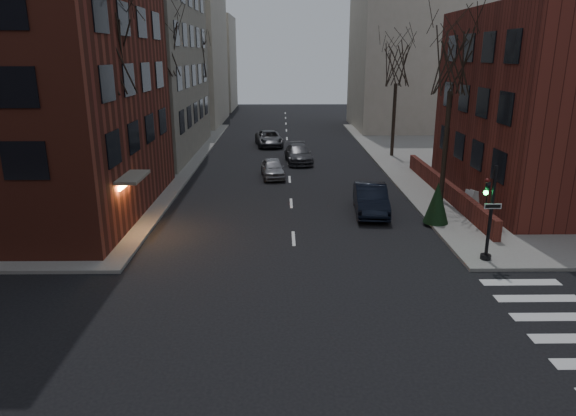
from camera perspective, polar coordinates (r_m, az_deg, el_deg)
The scene contains 20 objects.
ground at distance 13.77m, azimuth 1.83°, elevation -20.87°, with size 160.00×160.00×0.00m, color black.
building_right_brick at distance 34.54m, azimuth 29.33°, elevation 9.82°, with size 12.00×14.00×11.00m, color maroon.
low_wall_right at distance 32.42m, azimuth 17.00°, elevation 2.16°, with size 0.35×16.00×1.00m, color maroon.
building_distant_la at distance 67.47m, azimuth -13.68°, elevation 16.80°, with size 14.00×16.00×18.00m, color #BAAE9D.
building_distant_ra at distance 62.85m, azimuth 14.16°, elevation 15.89°, with size 14.00×14.00×16.00m, color #BAAE9D.
building_distant_lb at distance 83.84m, azimuth -9.61°, elevation 15.55°, with size 10.00×12.00×14.00m, color #BAAE9D.
traffic_signal at distance 22.58m, azimuth 21.39°, elevation -1.17°, with size 0.76×0.44×4.00m.
tree_left_a at distance 26.23m, azimuth -19.85°, elevation 15.94°, with size 4.18×4.18×10.26m.
tree_left_b at distance 37.81m, azimuth -13.94°, elevation 17.04°, with size 4.40×4.40×10.80m.
tree_left_c at distance 51.57m, azimuth -10.33°, elevation 16.06°, with size 3.96×3.96×9.72m.
tree_right_a at distance 30.38m, azimuth 17.86°, elevation 15.26°, with size 3.96×3.96×9.72m.
tree_right_b at distance 43.91m, azimuth 12.01°, elevation 15.32°, with size 3.74×3.74×9.18m.
streetlamp_near at distance 34.03m, azimuth -13.89°, elevation 9.22°, with size 0.36×0.36×6.28m.
streetlamp_far at distance 53.61m, azimuth -9.12°, elevation 12.07°, with size 0.36×0.36×6.28m.
parked_sedan at distance 28.40m, azimuth 9.18°, elevation 0.97°, with size 1.68×4.81×1.58m, color black.
car_lane_silver at distance 36.42m, azimuth -1.71°, elevation 4.46°, with size 1.56×3.88×1.32m, color gray.
car_lane_gray at distance 41.47m, azimuth 1.17°, elevation 6.03°, with size 1.97×4.85×1.41m, color #3A3A3E.
car_lane_far at distance 49.28m, azimuth -2.12°, elevation 7.74°, with size 2.34×5.07×1.41m, color #424247.
sandwich_board at distance 30.46m, azimuth 19.69°, elevation 0.99°, with size 0.45×0.62×1.00m, color silver.
evergreen_shrub at distance 26.99m, azimuth 16.22°, elevation 0.58°, with size 1.27×1.27×2.11m, color black.
Camera 1 is at (-0.55, -10.90, 8.40)m, focal length 32.00 mm.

